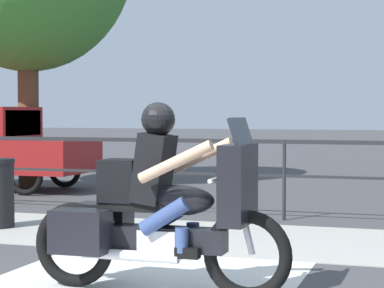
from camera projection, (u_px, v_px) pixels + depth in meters
name	position (u px, v px, depth m)	size (l,w,h in m)	color
sidewalk_band	(257.00, 239.00, 9.04)	(44.00, 2.40, 0.01)	#A8A59E
fence_railing	(284.00, 157.00, 10.64)	(36.00, 0.05, 1.15)	#232326
motorcycle	(157.00, 210.00, 6.34)	(2.32, 0.76, 1.63)	black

